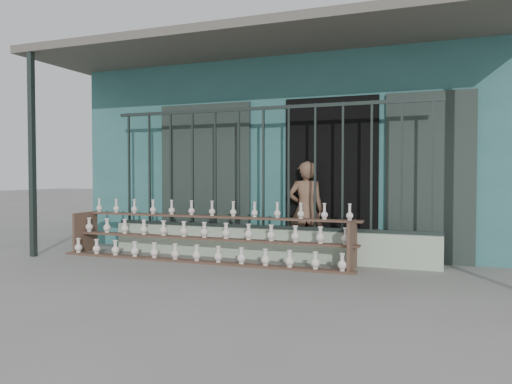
% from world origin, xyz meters
% --- Properties ---
extents(ground, '(60.00, 60.00, 0.00)m').
position_xyz_m(ground, '(0.00, 0.00, 0.00)').
color(ground, slate).
extents(workshop_building, '(7.40, 6.60, 3.21)m').
position_xyz_m(workshop_building, '(0.00, 4.23, 1.62)').
color(workshop_building, '#316866').
rests_on(workshop_building, ground).
extents(parapet_wall, '(5.00, 0.20, 0.45)m').
position_xyz_m(parapet_wall, '(0.00, 1.30, 0.23)').
color(parapet_wall, '#AFC4A8').
rests_on(parapet_wall, ground).
extents(security_fence, '(5.00, 0.04, 1.80)m').
position_xyz_m(security_fence, '(-0.00, 1.30, 1.35)').
color(security_fence, '#283330').
rests_on(security_fence, parapet_wall).
extents(shelf_rack, '(4.50, 0.68, 0.85)m').
position_xyz_m(shelf_rack, '(-0.77, 0.88, 0.36)').
color(shelf_rack, brown).
rests_on(shelf_rack, ground).
extents(elderly_woman, '(0.61, 0.50, 1.44)m').
position_xyz_m(elderly_woman, '(0.56, 1.62, 0.72)').
color(elderly_woman, brown).
rests_on(elderly_woman, ground).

